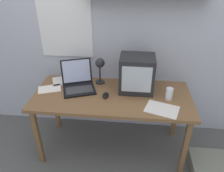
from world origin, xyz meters
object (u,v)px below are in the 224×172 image
object	(u,v)px
loose_paper_near_laptop	(162,109)
printed_handout	(61,81)
juice_glass	(169,94)
corner_desk	(112,100)
crt_monitor	(137,74)
laptop	(78,81)
loose_paper_near_monitor	(49,89)
desk_lamp	(100,66)
computer_mouse	(106,95)
floor_cushion	(218,172)

from	to	relation	value
loose_paper_near_laptop	printed_handout	xyz separation A→B (m)	(-1.06, 0.42, 0.00)
juice_glass	loose_paper_near_laptop	bearing A→B (deg)	-113.97
corner_desk	crt_monitor	distance (m)	0.36
laptop	juice_glass	bearing A→B (deg)	-28.01
loose_paper_near_laptop	loose_paper_near_monitor	bearing A→B (deg)	168.04
desk_lamp	loose_paper_near_monitor	world-z (taller)	desk_lamp
crt_monitor	loose_paper_near_monitor	distance (m)	0.92
computer_mouse	floor_cushion	bearing A→B (deg)	-12.22
laptop	loose_paper_near_monitor	bearing A→B (deg)	174.66
laptop	loose_paper_near_laptop	distance (m)	0.90
corner_desk	floor_cushion	bearing A→B (deg)	-14.97
computer_mouse	loose_paper_near_monitor	xyz separation A→B (m)	(-0.60, 0.08, -0.01)
laptop	printed_handout	size ratio (longest dim) A/B	1.64
corner_desk	desk_lamp	xyz separation A→B (m)	(-0.14, 0.18, 0.28)
corner_desk	computer_mouse	xyz separation A→B (m)	(-0.06, -0.04, 0.08)
crt_monitor	printed_handout	xyz separation A→B (m)	(-0.83, 0.10, -0.18)
juice_glass	printed_handout	world-z (taller)	juice_glass
desk_lamp	loose_paper_near_laptop	size ratio (longest dim) A/B	0.92
computer_mouse	loose_paper_near_monitor	size ratio (longest dim) A/B	0.40
juice_glass	loose_paper_near_monitor	size ratio (longest dim) A/B	0.44
laptop	computer_mouse	size ratio (longest dim) A/B	3.90
desk_lamp	floor_cushion	xyz separation A→B (m)	(1.24, -0.48, -0.88)
crt_monitor	corner_desk	bearing A→B (deg)	-151.76
corner_desk	juice_glass	size ratio (longest dim) A/B	13.29
laptop	desk_lamp	world-z (taller)	desk_lamp
desk_lamp	computer_mouse	bearing A→B (deg)	-82.44
computer_mouse	loose_paper_near_laptop	distance (m)	0.56
crt_monitor	printed_handout	size ratio (longest dim) A/B	1.43
laptop	desk_lamp	size ratio (longest dim) A/B	1.35
desk_lamp	corner_desk	bearing A→B (deg)	-64.87
loose_paper_near_monitor	loose_paper_near_laptop	bearing A→B (deg)	-11.96
laptop	floor_cushion	world-z (taller)	laptop
crt_monitor	desk_lamp	world-z (taller)	crt_monitor
corner_desk	loose_paper_near_monitor	size ratio (longest dim) A/B	5.88
desk_lamp	juice_glass	distance (m)	0.75
crt_monitor	laptop	size ratio (longest dim) A/B	0.87
corner_desk	printed_handout	bearing A→B (deg)	159.13
computer_mouse	loose_paper_near_laptop	bearing A→B (deg)	-16.33
crt_monitor	computer_mouse	distance (m)	0.38
laptop	loose_paper_near_laptop	size ratio (longest dim) A/B	1.24
desk_lamp	loose_paper_near_laptop	xyz separation A→B (m)	(0.62, -0.38, -0.22)
juice_glass	crt_monitor	bearing A→B (deg)	155.47
printed_handout	loose_paper_near_monitor	bearing A→B (deg)	-111.27
juice_glass	floor_cushion	world-z (taller)	juice_glass
laptop	loose_paper_near_laptop	bearing A→B (deg)	-40.06
computer_mouse	printed_handout	bearing A→B (deg)	153.22
juice_glass	loose_paper_near_laptop	distance (m)	0.20
loose_paper_near_monitor	printed_handout	size ratio (longest dim) A/B	1.04
corner_desk	loose_paper_near_monitor	xyz separation A→B (m)	(-0.66, 0.04, 0.06)
juice_glass	computer_mouse	world-z (taller)	juice_glass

